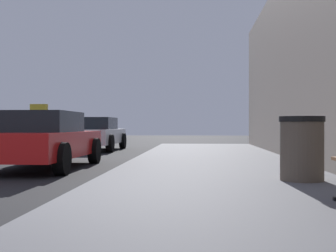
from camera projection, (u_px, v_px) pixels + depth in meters
sidewalk at (239, 214)px, 4.67m from camera, size 4.00×32.00×0.15m
trash_bin at (302, 148)px, 6.83m from camera, size 0.66×0.66×0.95m
car_red at (42, 140)px, 10.36m from camera, size 1.95×4.44×1.43m
car_white at (95, 134)px, 17.96m from camera, size 1.94×4.41×1.27m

